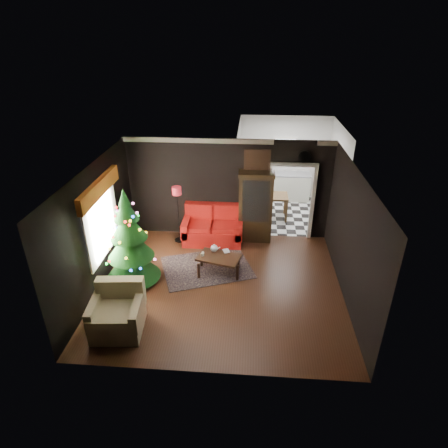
# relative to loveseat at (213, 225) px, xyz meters

# --- Properties ---
(floor) EXTENTS (5.50, 5.50, 0.00)m
(floor) POSITION_rel_loveseat_xyz_m (0.40, -2.05, -0.50)
(floor) COLOR black
(floor) RESTS_ON ground
(ceiling) EXTENTS (5.50, 5.50, 0.00)m
(ceiling) POSITION_rel_loveseat_xyz_m (0.40, -2.05, 2.30)
(ceiling) COLOR white
(ceiling) RESTS_ON ground
(wall_back) EXTENTS (5.50, 0.00, 5.50)m
(wall_back) POSITION_rel_loveseat_xyz_m (0.40, 0.45, 0.90)
(wall_back) COLOR black
(wall_back) RESTS_ON ground
(wall_front) EXTENTS (5.50, 0.00, 5.50)m
(wall_front) POSITION_rel_loveseat_xyz_m (0.40, -4.55, 0.90)
(wall_front) COLOR black
(wall_front) RESTS_ON ground
(wall_left) EXTENTS (0.00, 5.50, 5.50)m
(wall_left) POSITION_rel_loveseat_xyz_m (-2.35, -2.05, 0.90)
(wall_left) COLOR black
(wall_left) RESTS_ON ground
(wall_right) EXTENTS (0.00, 5.50, 5.50)m
(wall_right) POSITION_rel_loveseat_xyz_m (3.15, -2.05, 0.90)
(wall_right) COLOR black
(wall_right) RESTS_ON ground
(doorway) EXTENTS (1.10, 0.10, 2.10)m
(doorway) POSITION_rel_loveseat_xyz_m (2.10, 0.45, 0.55)
(doorway) COLOR silver
(doorway) RESTS_ON ground
(left_window) EXTENTS (0.05, 1.60, 1.40)m
(left_window) POSITION_rel_loveseat_xyz_m (-2.31, -1.85, 0.95)
(left_window) COLOR white
(left_window) RESTS_ON wall_left
(valance) EXTENTS (0.12, 2.10, 0.35)m
(valance) POSITION_rel_loveseat_xyz_m (-2.23, -1.85, 1.77)
(valance) COLOR #8C4013
(valance) RESTS_ON wall_left
(kitchen_floor) EXTENTS (3.00, 3.00, 0.00)m
(kitchen_floor) POSITION_rel_loveseat_xyz_m (2.10, 1.95, -0.50)
(kitchen_floor) COLOR white
(kitchen_floor) RESTS_ON ground
(kitchen_window) EXTENTS (0.70, 0.06, 0.70)m
(kitchen_window) POSITION_rel_loveseat_xyz_m (2.10, 3.40, 1.20)
(kitchen_window) COLOR white
(kitchen_window) RESTS_ON ground
(rug) EXTENTS (2.51, 2.17, 0.01)m
(rug) POSITION_rel_loveseat_xyz_m (-0.01, -1.33, -0.49)
(rug) COLOR #504249
(rug) RESTS_ON ground
(loveseat) EXTENTS (1.70, 0.90, 1.00)m
(loveseat) POSITION_rel_loveseat_xyz_m (0.00, 0.00, 0.00)
(loveseat) COLOR maroon
(loveseat) RESTS_ON ground
(curio_cabinet) EXTENTS (0.90, 0.45, 1.90)m
(curio_cabinet) POSITION_rel_loveseat_xyz_m (1.15, 0.22, 0.45)
(curio_cabinet) COLOR black
(curio_cabinet) RESTS_ON ground
(floor_lamp) EXTENTS (0.32, 0.32, 1.60)m
(floor_lamp) POSITION_rel_loveseat_xyz_m (-0.93, -0.08, 0.33)
(floor_lamp) COLOR black
(floor_lamp) RESTS_ON ground
(christmas_tree) EXTENTS (1.33, 1.33, 2.39)m
(christmas_tree) POSITION_rel_loveseat_xyz_m (-1.67, -1.97, 0.55)
(christmas_tree) COLOR black
(christmas_tree) RESTS_ON ground
(armchair) EXTENTS (1.07, 1.07, 1.01)m
(armchair) POSITION_rel_loveseat_xyz_m (-1.49, -3.63, -0.04)
(armchair) COLOR beige
(armchair) RESTS_ON ground
(coffee_table) EXTENTS (1.12, 0.84, 0.45)m
(coffee_table) POSITION_rel_loveseat_xyz_m (0.31, -1.53, -0.26)
(coffee_table) COLOR black
(coffee_table) RESTS_ON rug
(teapot) EXTENTS (0.24, 0.24, 0.19)m
(teapot) POSITION_rel_loveseat_xyz_m (0.17, -1.30, 0.06)
(teapot) COLOR white
(teapot) RESTS_ON coffee_table
(cup_a) EXTENTS (0.07, 0.07, 0.05)m
(cup_a) POSITION_rel_loveseat_xyz_m (-0.09, -1.43, -0.01)
(cup_a) COLOR silver
(cup_a) RESTS_ON coffee_table
(cup_b) EXTENTS (0.09, 0.09, 0.07)m
(cup_b) POSITION_rel_loveseat_xyz_m (-0.09, -1.51, -0.01)
(cup_b) COLOR beige
(cup_b) RESTS_ON coffee_table
(book) EXTENTS (0.14, 0.06, 0.20)m
(book) POSITION_rel_loveseat_xyz_m (0.39, -1.29, 0.06)
(book) COLOR gray
(book) RESTS_ON coffee_table
(wall_clock) EXTENTS (0.32, 0.32, 0.06)m
(wall_clock) POSITION_rel_loveseat_xyz_m (2.35, 0.40, 1.88)
(wall_clock) COLOR silver
(wall_clock) RESTS_ON wall_back
(painting) EXTENTS (0.62, 0.05, 0.52)m
(painting) POSITION_rel_loveseat_xyz_m (1.15, 0.41, 1.75)
(painting) COLOR #B47245
(painting) RESTS_ON wall_back
(kitchen_counter) EXTENTS (1.80, 0.60, 0.90)m
(kitchen_counter) POSITION_rel_loveseat_xyz_m (2.10, 3.15, -0.05)
(kitchen_counter) COLOR white
(kitchen_counter) RESTS_ON ground
(kitchen_table) EXTENTS (0.70, 0.70, 0.75)m
(kitchen_table) POSITION_rel_loveseat_xyz_m (1.80, 1.65, -0.12)
(kitchen_table) COLOR brown
(kitchen_table) RESTS_ON ground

